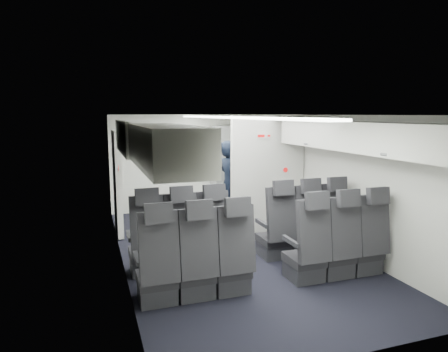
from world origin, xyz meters
TOP-DOWN VIEW (x-y plane):
  - cabin_shell at (0.00, 0.00)m, footprint 3.41×6.01m
  - seat_row_front at (-0.00, -0.53)m, footprint 3.33×0.56m
  - seat_row_mid at (-0.00, -1.43)m, footprint 3.33×0.56m
  - overhead_bin_left_rear at (-1.40, -2.00)m, footprint 0.53×1.80m
  - overhead_bin_left_front_open at (-1.44, -0.25)m, footprint 0.64×1.70m
  - overhead_bin_right_rear at (1.40, -2.00)m, footprint 0.53×1.80m
  - overhead_bin_right_front at (1.40, -0.25)m, footprint 0.53×1.70m
  - bulkhead_partition at (0.98, 0.80)m, footprint 1.40×0.15m
  - galley_unit at (0.95, 2.72)m, footprint 0.85×0.52m
  - boarding_door at (-1.64, 1.55)m, footprint 0.12×1.27m
  - flight_attendant at (0.43, 1.36)m, footprint 0.44×0.64m
  - carry_on_bag at (-1.40, -0.66)m, footprint 0.49×0.40m
  - papers at (0.62, 1.31)m, footprint 0.18×0.11m

SIDE VIEW (x-z plane):
  - seat_row_front at x=0.00m, z-range -0.21..1.02m
  - seat_row_mid at x=0.00m, z-range -0.21..1.02m
  - flight_attendant at x=0.43m, z-range 0.00..1.66m
  - galley_unit at x=0.95m, z-range 0.00..1.90m
  - boarding_door at x=-1.64m, z-range 0.02..1.88m
  - papers at x=0.62m, z-range 0.97..1.11m
  - bulkhead_partition at x=0.98m, z-range 0.01..2.14m
  - cabin_shell at x=0.00m, z-range 0.04..2.21m
  - overhead_bin_left_front_open at x=-1.44m, z-range 1.38..2.10m
  - carry_on_bag at x=-1.40m, z-range 1.65..1.90m
  - overhead_bin_right_front at x=1.40m, z-range 1.66..2.06m
  - overhead_bin_left_rear at x=-1.40m, z-range 1.66..2.06m
  - overhead_bin_right_rear at x=1.40m, z-range 1.66..2.06m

